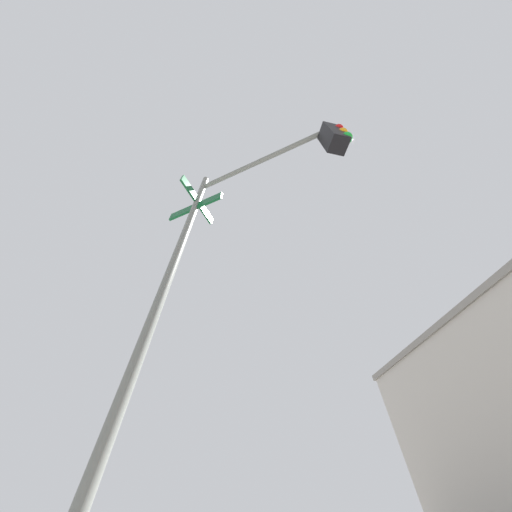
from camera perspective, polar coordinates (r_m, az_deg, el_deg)
traffic_signal_near at (r=3.73m, az=-0.87°, el=13.48°), size 2.11×2.77×6.18m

